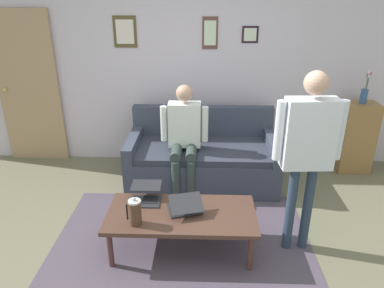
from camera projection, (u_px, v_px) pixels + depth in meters
ground_plane at (194, 261)px, 3.24m from camera, size 7.68×7.68×0.00m
area_rug at (181, 255)px, 3.31m from camera, size 2.47×2.11×0.01m
back_wall at (199, 64)px, 4.73m from camera, size 7.04×0.11×2.70m
interior_door at (29, 89)px, 4.84m from camera, size 0.82×0.09×2.05m
couch at (202, 158)px, 4.51m from camera, size 1.81×0.92×0.88m
coffee_table at (181, 216)px, 3.26m from camera, size 1.35×0.64×0.40m
laptop_left at (185, 207)px, 3.25m from camera, size 0.36×0.35×0.16m
laptop_center at (146, 196)px, 3.43m from camera, size 0.29×0.33×0.12m
french_press at (135, 212)px, 3.05m from camera, size 0.13×0.11×0.26m
side_shelf at (356, 138)px, 4.71m from camera, size 0.42×0.32×0.94m
flower_vase at (365, 91)px, 4.46m from camera, size 0.09×0.09×0.42m
person_standing at (308, 143)px, 3.00m from camera, size 0.59×0.21×1.68m
person_seated at (184, 134)px, 4.14m from camera, size 0.55×0.51×1.28m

